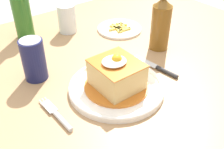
{
  "coord_description": "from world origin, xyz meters",
  "views": [
    {
      "loc": [
        -0.37,
        -0.58,
        1.22
      ],
      "look_at": [
        -0.01,
        -0.11,
        0.79
      ],
      "focal_mm": 42.98,
      "sensor_mm": 36.0,
      "label": 1
    }
  ],
  "objects_px": {
    "fork": "(58,116)",
    "side_plate_fries": "(120,29)",
    "main_plate": "(116,87)",
    "beer_bottle_green": "(21,11)",
    "knife": "(160,69)",
    "soda_can": "(34,60)",
    "drinking_glass": "(67,20)",
    "beer_bottle_amber": "(161,21)"
  },
  "relations": [
    {
      "from": "fork",
      "to": "beer_bottle_green",
      "type": "bearing_deg",
      "value": 76.3
    },
    {
      "from": "knife",
      "to": "fork",
      "type": "bearing_deg",
      "value": 178.6
    },
    {
      "from": "fork",
      "to": "beer_bottle_green",
      "type": "distance_m",
      "value": 0.47
    },
    {
      "from": "main_plate",
      "to": "beer_bottle_green",
      "type": "height_order",
      "value": "beer_bottle_green"
    },
    {
      "from": "main_plate",
      "to": "fork",
      "type": "bearing_deg",
      "value": -179.94
    },
    {
      "from": "main_plate",
      "to": "knife",
      "type": "xyz_separation_m",
      "value": [
        0.16,
        -0.01,
        -0.0
      ]
    },
    {
      "from": "knife",
      "to": "beer_bottle_amber",
      "type": "distance_m",
      "value": 0.17
    },
    {
      "from": "main_plate",
      "to": "soda_can",
      "type": "bearing_deg",
      "value": 128.64
    },
    {
      "from": "fork",
      "to": "beer_bottle_amber",
      "type": "distance_m",
      "value": 0.46
    },
    {
      "from": "fork",
      "to": "beer_bottle_amber",
      "type": "height_order",
      "value": "beer_bottle_amber"
    },
    {
      "from": "main_plate",
      "to": "beer_bottle_green",
      "type": "relative_size",
      "value": 0.99
    },
    {
      "from": "beer_bottle_green",
      "to": "drinking_glass",
      "type": "height_order",
      "value": "beer_bottle_green"
    },
    {
      "from": "main_plate",
      "to": "side_plate_fries",
      "type": "relative_size",
      "value": 1.55
    },
    {
      "from": "soda_can",
      "to": "drinking_glass",
      "type": "relative_size",
      "value": 1.18
    },
    {
      "from": "soda_can",
      "to": "beer_bottle_green",
      "type": "xyz_separation_m",
      "value": [
        0.08,
        0.26,
        0.04
      ]
    },
    {
      "from": "knife",
      "to": "beer_bottle_amber",
      "type": "bearing_deg",
      "value": 47.23
    },
    {
      "from": "drinking_glass",
      "to": "fork",
      "type": "bearing_deg",
      "value": -122.88
    },
    {
      "from": "fork",
      "to": "side_plate_fries",
      "type": "bearing_deg",
      "value": 34.06
    },
    {
      "from": "beer_bottle_amber",
      "to": "main_plate",
      "type": "bearing_deg",
      "value": -159.92
    },
    {
      "from": "beer_bottle_green",
      "to": "drinking_glass",
      "type": "xyz_separation_m",
      "value": [
        0.14,
        -0.06,
        -0.05
      ]
    },
    {
      "from": "knife",
      "to": "side_plate_fries",
      "type": "relative_size",
      "value": 0.97
    },
    {
      "from": "main_plate",
      "to": "beer_bottle_amber",
      "type": "relative_size",
      "value": 0.99
    },
    {
      "from": "knife",
      "to": "soda_can",
      "type": "bearing_deg",
      "value": 148.04
    },
    {
      "from": "fork",
      "to": "side_plate_fries",
      "type": "relative_size",
      "value": 0.83
    },
    {
      "from": "knife",
      "to": "main_plate",
      "type": "bearing_deg",
      "value": 177.0
    },
    {
      "from": "knife",
      "to": "side_plate_fries",
      "type": "height_order",
      "value": "side_plate_fries"
    },
    {
      "from": "side_plate_fries",
      "to": "knife",
      "type": "bearing_deg",
      "value": -104.4
    },
    {
      "from": "main_plate",
      "to": "fork",
      "type": "distance_m",
      "value": 0.18
    },
    {
      "from": "main_plate",
      "to": "soda_can",
      "type": "distance_m",
      "value": 0.24
    },
    {
      "from": "fork",
      "to": "knife",
      "type": "xyz_separation_m",
      "value": [
        0.34,
        -0.01,
        -0.0
      ]
    },
    {
      "from": "soda_can",
      "to": "side_plate_fries",
      "type": "xyz_separation_m",
      "value": [
        0.39,
        0.1,
        -0.06
      ]
    },
    {
      "from": "beer_bottle_green",
      "to": "drinking_glass",
      "type": "distance_m",
      "value": 0.16
    },
    {
      "from": "main_plate",
      "to": "drinking_glass",
      "type": "height_order",
      "value": "drinking_glass"
    },
    {
      "from": "fork",
      "to": "beer_bottle_green",
      "type": "xyz_separation_m",
      "value": [
        0.11,
        0.45,
        0.09
      ]
    },
    {
      "from": "knife",
      "to": "soda_can",
      "type": "height_order",
      "value": "soda_can"
    },
    {
      "from": "knife",
      "to": "soda_can",
      "type": "relative_size",
      "value": 1.34
    },
    {
      "from": "fork",
      "to": "beer_bottle_green",
      "type": "relative_size",
      "value": 0.53
    },
    {
      "from": "fork",
      "to": "soda_can",
      "type": "height_order",
      "value": "soda_can"
    },
    {
      "from": "knife",
      "to": "drinking_glass",
      "type": "xyz_separation_m",
      "value": [
        -0.09,
        0.4,
        0.04
      ]
    },
    {
      "from": "fork",
      "to": "side_plate_fries",
      "type": "xyz_separation_m",
      "value": [
        0.42,
        0.28,
        -0.0
      ]
    },
    {
      "from": "soda_can",
      "to": "side_plate_fries",
      "type": "distance_m",
      "value": 0.4
    },
    {
      "from": "fork",
      "to": "knife",
      "type": "relative_size",
      "value": 0.85
    }
  ]
}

